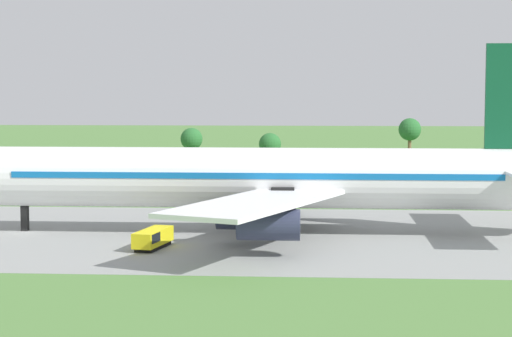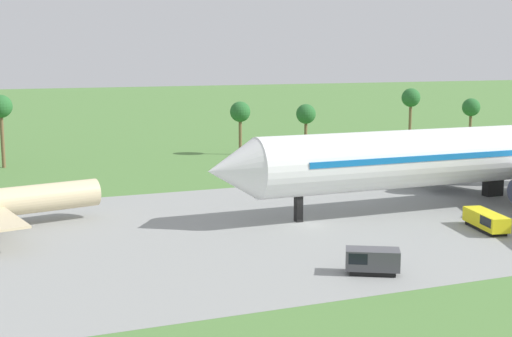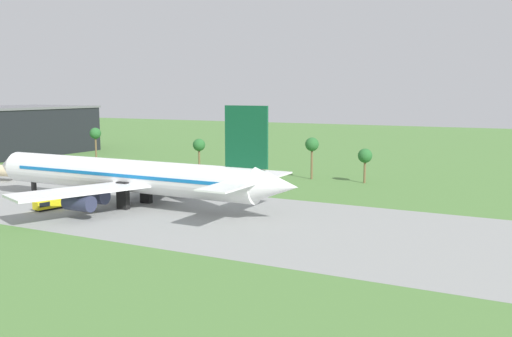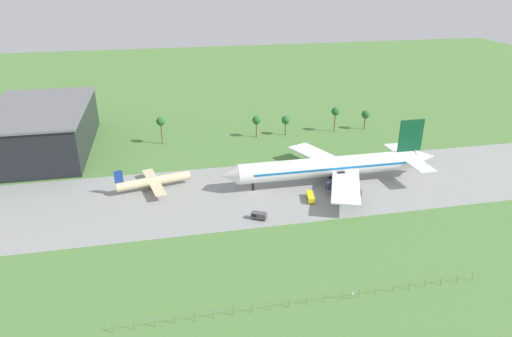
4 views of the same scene
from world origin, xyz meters
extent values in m
plane|color=#517F3D|center=(0.00, 0.00, 0.00)|extent=(600.00, 600.00, 0.00)
cube|color=gray|center=(0.00, 0.00, 0.01)|extent=(320.00, 44.00, 0.02)
cylinder|color=white|center=(25.41, 1.40, 6.06)|extent=(60.98, 6.52, 6.52)
cone|color=white|center=(-7.69, 1.40, 6.06)|extent=(5.22, 6.39, 6.39)
cube|color=#146BB7|center=(25.41, 1.40, 6.55)|extent=(51.83, 6.65, 0.65)
cube|color=white|center=(26.46, 13.99, 4.92)|extent=(17.29, 26.52, 0.44)
cylinder|color=#2D334C|center=(24.91, 9.23, 3.05)|extent=(5.87, 2.94, 2.94)
cylinder|color=#2D334C|center=(27.55, 15.75, 3.05)|extent=(5.87, 2.94, 2.94)
cube|color=black|center=(-0.20, 1.40, 2.71)|extent=(0.70, 0.90, 5.41)
cube|color=black|center=(28.46, 4.99, 2.71)|extent=(2.40, 1.20, 5.41)
cube|color=black|center=(15.97, -9.00, 0.20)|extent=(2.81, 5.63, 0.40)
cube|color=yellow|center=(15.97, -9.00, 1.14)|extent=(3.19, 6.60, 1.48)
cube|color=black|center=(15.63, -10.70, 1.36)|extent=(2.43, 2.57, 0.90)
cube|color=black|center=(-2.23, -17.30, 0.20)|extent=(4.11, 3.34, 0.40)
cube|color=#4C4C51|center=(-2.23, -17.30, 1.24)|extent=(4.78, 3.83, 1.69)
cube|color=black|center=(-3.28, -16.73, 1.50)|extent=(2.31, 2.52, 0.90)
cylinder|color=brown|center=(-28.02, 51.04, 4.51)|extent=(0.56, 0.56, 9.02)
sphere|color=#28662D|center=(-28.02, 51.04, 9.62)|extent=(3.60, 3.60, 3.60)
cylinder|color=brown|center=(11.54, 51.04, 3.48)|extent=(0.56, 0.56, 6.97)
sphere|color=#28662D|center=(11.54, 51.04, 7.57)|extent=(3.60, 3.60, 3.60)
cylinder|color=brown|center=(24.30, 51.04, 3.09)|extent=(0.56, 0.56, 6.18)
sphere|color=#28662D|center=(24.30, 51.04, 6.78)|extent=(3.60, 3.60, 3.60)
cylinder|color=brown|center=(60.96, 51.04, 3.17)|extent=(0.56, 0.56, 6.35)
sphere|color=#28662D|center=(60.96, 51.04, 6.95)|extent=(3.60, 3.60, 3.60)
cylinder|color=brown|center=(46.67, 51.04, 4.31)|extent=(0.56, 0.56, 8.62)
sphere|color=#28662D|center=(46.67, 51.04, 9.22)|extent=(3.60, 3.60, 3.60)
camera|label=1|loc=(32.16, -98.00, 15.60)|focal=65.00mm
camera|label=2|loc=(-31.70, -66.02, 17.98)|focal=50.00mm
camera|label=3|loc=(101.96, -87.45, 22.80)|focal=40.00mm
camera|label=4|loc=(-26.71, -128.99, 66.34)|focal=32.00mm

